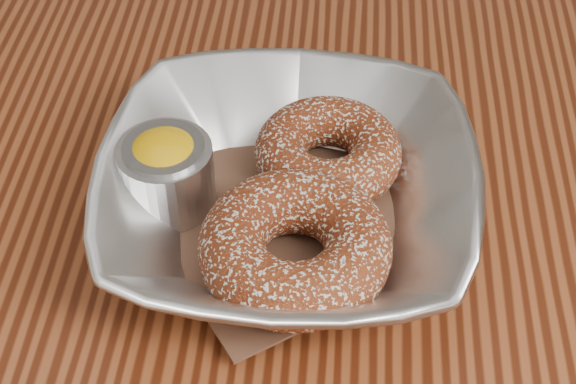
# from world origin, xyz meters

# --- Properties ---
(serving_bowl) EXTENTS (0.21, 0.21, 0.05)m
(serving_bowl) POSITION_xyz_m (-0.09, 0.07, 0.78)
(serving_bowl) COLOR silver
(serving_bowl) RESTS_ON table
(parchment) EXTENTS (0.20, 0.20, 0.00)m
(parchment) POSITION_xyz_m (-0.09, 0.07, 0.76)
(parchment) COLOR brown
(parchment) RESTS_ON table
(donut_back) EXTENTS (0.09, 0.09, 0.03)m
(donut_back) POSITION_xyz_m (-0.07, 0.11, 0.78)
(donut_back) COLOR maroon
(donut_back) RESTS_ON parchment
(donut_front) EXTENTS (0.12, 0.12, 0.04)m
(donut_front) POSITION_xyz_m (-0.08, 0.03, 0.78)
(donut_front) COLOR maroon
(donut_front) RESTS_ON parchment
(ramekin) EXTENTS (0.05, 0.05, 0.05)m
(ramekin) POSITION_xyz_m (-0.16, 0.08, 0.78)
(ramekin) COLOR silver
(ramekin) RESTS_ON table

